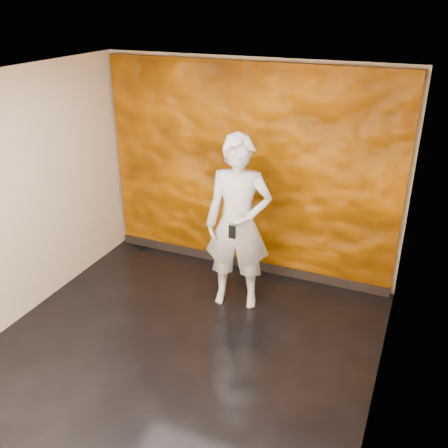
{
  "coord_description": "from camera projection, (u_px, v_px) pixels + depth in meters",
  "views": [
    {
      "loc": [
        2.12,
        -3.78,
        3.48
      ],
      "look_at": [
        0.17,
        0.79,
        1.17
      ],
      "focal_mm": 40.0,
      "sensor_mm": 36.0,
      "label": 1
    }
  ],
  "objects": [
    {
      "name": "man",
      "position": [
        238.0,
        224.0,
        5.76
      ],
      "size": [
        0.86,
        0.67,
        2.1
      ],
      "primitive_type": "imported",
      "rotation": [
        0.0,
        0.0,
        0.23
      ],
      "color": "#A4A9B3",
      "rests_on": "ground"
    },
    {
      "name": "room",
      "position": [
        176.0,
        232.0,
        4.78
      ],
      "size": [
        4.02,
        4.02,
        2.81
      ],
      "color": "black",
      "rests_on": "ground"
    },
    {
      "name": "feature_wall",
      "position": [
        247.0,
        172.0,
        6.43
      ],
      "size": [
        3.9,
        0.06,
        2.75
      ],
      "primitive_type": "cube",
      "color": "#BE6100",
      "rests_on": "ground"
    },
    {
      "name": "baseboard",
      "position": [
        245.0,
        263.0,
        6.95
      ],
      "size": [
        3.9,
        0.04,
        0.12
      ],
      "primitive_type": "cube",
      "color": "black",
      "rests_on": "ground"
    },
    {
      "name": "phone",
      "position": [
        232.0,
        232.0,
        5.46
      ],
      "size": [
        0.08,
        0.02,
        0.15
      ],
      "primitive_type": "cube",
      "rotation": [
        0.0,
        0.0,
        -0.05
      ],
      "color": "black",
      "rests_on": "man"
    }
  ]
}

